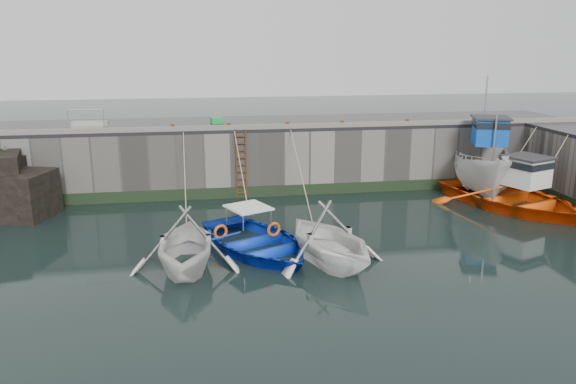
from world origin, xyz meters
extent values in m
plane|color=black|center=(0.00, 0.00, 0.00)|extent=(120.00, 120.00, 0.00)
cube|color=slate|center=(0.00, 12.50, 1.50)|extent=(30.00, 5.00, 3.00)
cube|color=black|center=(0.00, 12.50, 3.08)|extent=(30.00, 5.00, 0.16)
cube|color=slate|center=(0.00, 10.15, 3.26)|extent=(30.00, 0.30, 0.20)
cube|color=black|center=(0.00, 9.96, 0.25)|extent=(30.00, 0.08, 0.50)
cube|color=black|center=(-11.20, 8.40, 0.95)|extent=(2.96, 2.83, 1.90)
cube|color=black|center=(-12.20, 9.60, 1.15)|extent=(2.01, 1.83, 2.30)
cone|color=#2D591E|center=(-11.50, 8.20, 1.68)|extent=(0.44, 0.44, 0.45)
cone|color=#2D591E|center=(-12.00, 9.80, 2.58)|extent=(0.44, 0.44, 0.45)
cylinder|color=#3F1E0F|center=(-2.22, 9.92, 1.60)|extent=(0.07, 0.07, 3.20)
cylinder|color=#3F1E0F|center=(-1.78, 9.92, 1.60)|extent=(0.07, 0.07, 3.20)
cube|color=#3F1E0F|center=(-2.00, 9.90, 0.25)|extent=(0.44, 0.06, 0.05)
cube|color=#3F1E0F|center=(-2.00, 9.90, 0.58)|extent=(0.44, 0.06, 0.05)
cube|color=#3F1E0F|center=(-2.00, 9.90, 0.91)|extent=(0.44, 0.06, 0.05)
cube|color=#3F1E0F|center=(-2.00, 9.90, 1.24)|extent=(0.44, 0.06, 0.05)
cube|color=#3F1E0F|center=(-2.00, 9.90, 1.57)|extent=(0.44, 0.06, 0.05)
cube|color=#3F1E0F|center=(-2.00, 9.90, 1.90)|extent=(0.44, 0.06, 0.05)
cube|color=#3F1E0F|center=(-2.00, 9.90, 2.23)|extent=(0.44, 0.06, 0.05)
cube|color=#3F1E0F|center=(-2.00, 9.90, 2.56)|extent=(0.44, 0.06, 0.05)
cube|color=#3F1E0F|center=(-2.00, 9.90, 2.89)|extent=(0.44, 0.06, 0.05)
imported|color=silver|center=(-4.44, 1.80, 0.00)|extent=(3.96, 4.53, 2.30)
imported|color=#0D35C5|center=(-2.07, 3.00, 0.00)|extent=(5.90, 6.68, 1.15)
imported|color=silver|center=(0.13, 1.44, 0.00)|extent=(5.10, 5.48, 2.36)
imported|color=silver|center=(9.50, 9.04, 1.04)|extent=(4.87, 7.69, 2.78)
cube|color=#0B47B0|center=(9.31, 8.47, 3.03)|extent=(1.81, 1.87, 1.20)
cube|color=black|center=(9.31, 8.47, 3.38)|extent=(1.88, 1.94, 0.28)
cube|color=#262628|center=(9.31, 8.47, 3.67)|extent=(2.06, 2.12, 0.08)
cylinder|color=#A5A8AD|center=(9.88, 10.18, 3.93)|extent=(0.08, 0.08, 3.00)
imported|color=#FF570D|center=(9.50, 6.46, 0.38)|extent=(7.16, 8.32, 1.45)
cube|color=silver|center=(9.71, 5.90, 1.70)|extent=(1.84, 1.90, 1.20)
cube|color=black|center=(9.71, 5.90, 2.05)|extent=(1.92, 1.98, 0.28)
cube|color=#262628|center=(9.71, 5.90, 2.34)|extent=(2.10, 2.16, 0.08)
cylinder|color=#A5A8AD|center=(9.07, 7.58, 2.60)|extent=(0.08, 0.08, 3.00)
cube|color=green|center=(-2.96, 12.34, 3.31)|extent=(0.66, 0.54, 0.29)
cylinder|color=#A5A8AD|center=(-9.50, 10.60, 3.66)|extent=(0.05, 0.05, 1.00)
cylinder|color=#A5A8AD|center=(-8.00, 10.60, 3.66)|extent=(0.05, 0.05, 1.00)
cylinder|color=#A5A8AD|center=(-8.75, 10.60, 4.12)|extent=(1.50, 0.05, 0.05)
cube|color=gray|center=(-8.75, 11.10, 3.25)|extent=(1.60, 0.35, 0.18)
cube|color=gray|center=(-8.75, 11.45, 3.43)|extent=(1.60, 0.35, 0.18)
cylinder|color=#3F1E0F|center=(-5.00, 10.25, 3.30)|extent=(0.18, 0.18, 0.28)
cylinder|color=#3F1E0F|center=(-2.50, 10.25, 3.30)|extent=(0.18, 0.18, 0.28)
cylinder|color=#3F1E0F|center=(0.20, 10.25, 3.30)|extent=(0.18, 0.18, 0.28)
cylinder|color=#3F1E0F|center=(2.80, 10.25, 3.30)|extent=(0.18, 0.18, 0.28)
cylinder|color=#3F1E0F|center=(6.00, 10.25, 3.30)|extent=(0.18, 0.18, 0.28)
camera|label=1|loc=(-3.92, -15.21, 6.96)|focal=35.00mm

